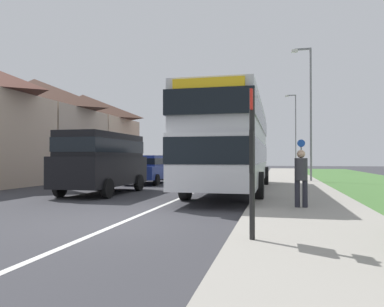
{
  "coord_description": "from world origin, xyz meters",
  "views": [
    {
      "loc": [
        3.4,
        -7.76,
        1.46
      ],
      "look_at": [
        0.63,
        4.19,
        1.6
      ],
      "focal_mm": 34.37,
      "sensor_mm": 36.0,
      "label": 1
    }
  ],
  "objects": [
    {
      "name": "ground_plane",
      "position": [
        0.0,
        0.0,
        0.0
      ],
      "size": [
        120.0,
        120.0,
        0.0
      ],
      "primitive_type": "plane",
      "color": "#38383D"
    },
    {
      "name": "lane_marking_centre",
      "position": [
        0.0,
        8.0,
        0.0
      ],
      "size": [
        0.14,
        60.0,
        0.01
      ],
      "primitive_type": "cube",
      "color": "silver",
      "rests_on": "ground_plane"
    },
    {
      "name": "pavement_near_side",
      "position": [
        4.2,
        6.0,
        0.06
      ],
      "size": [
        3.2,
        68.0,
        0.12
      ],
      "primitive_type": "cube",
      "color": "#9E998E",
      "rests_on": "ground_plane"
    },
    {
      "name": "double_decker_bus",
      "position": [
        1.57,
        7.61,
        2.14
      ],
      "size": [
        2.8,
        11.27,
        3.7
      ],
      "color": "#BCBCC1",
      "rests_on": "ground_plane"
    },
    {
      "name": "parked_van_black",
      "position": [
        -3.48,
        5.91,
        1.43
      ],
      "size": [
        2.11,
        4.96,
        2.43
      ],
      "color": "black",
      "rests_on": "ground_plane"
    },
    {
      "name": "parked_car_blue",
      "position": [
        -3.62,
        11.71,
        0.88
      ],
      "size": [
        1.94,
        4.02,
        1.58
      ],
      "color": "navy",
      "rests_on": "ground_plane"
    },
    {
      "name": "parked_car_silver",
      "position": [
        -3.59,
        17.32,
        0.9
      ],
      "size": [
        1.97,
        4.42,
        1.63
      ],
      "color": "#B7B7BC",
      "rests_on": "ground_plane"
    },
    {
      "name": "parked_car_red",
      "position": [
        -3.51,
        22.43,
        0.86
      ],
      "size": [
        1.96,
        3.9,
        1.56
      ],
      "color": "#B21E1E",
      "rests_on": "ground_plane"
    },
    {
      "name": "pedestrian_at_stop",
      "position": [
        4.03,
        2.57,
        0.98
      ],
      "size": [
        0.34,
        0.34,
        1.67
      ],
      "color": "#23232D",
      "rests_on": "ground_plane"
    },
    {
      "name": "bus_stop_sign",
      "position": [
        3.0,
        -1.66,
        1.54
      ],
      "size": [
        0.09,
        0.52,
        2.6
      ],
      "color": "black",
      "rests_on": "ground_plane"
    },
    {
      "name": "cycle_route_sign",
      "position": [
        4.77,
        14.4,
        1.43
      ],
      "size": [
        0.44,
        0.08,
        2.52
      ],
      "color": "slate",
      "rests_on": "ground_plane"
    },
    {
      "name": "street_lamp_mid",
      "position": [
        5.23,
        14.65,
        4.5
      ],
      "size": [
        1.14,
        0.2,
        7.89
      ],
      "color": "slate",
      "rests_on": "ground_plane"
    },
    {
      "name": "street_lamp_far",
      "position": [
        5.24,
        32.63,
        4.64
      ],
      "size": [
        1.14,
        0.2,
        8.17
      ],
      "color": "slate",
      "rests_on": "ground_plane"
    },
    {
      "name": "house_terrace_far_side",
      "position": [
        -12.53,
        13.86,
        3.39
      ],
      "size": [
        7.77,
        18.85,
        6.77
      ],
      "color": "#C1A88E",
      "rests_on": "ground_plane"
    }
  ]
}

